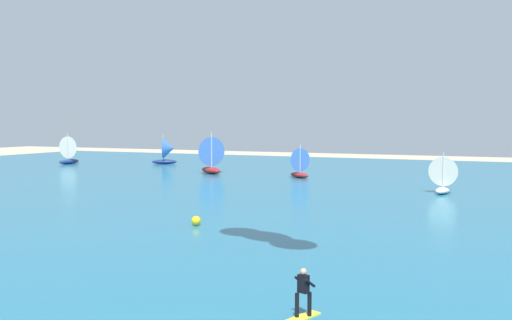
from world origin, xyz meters
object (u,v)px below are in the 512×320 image
at_px(sailboat_trailing, 445,174).
at_px(sailboat_far_left, 297,162).
at_px(sailboat_mid_left, 209,154).
at_px(sailboat_far_right, 71,150).
at_px(marker_buoy, 196,221).
at_px(sailboat_anchored_offshore, 168,151).
at_px(kitesurfer, 300,301).

distance_m(sailboat_trailing, sailboat_far_left, 19.15).
height_order(sailboat_mid_left, sailboat_far_left, sailboat_mid_left).
xyz_separation_m(sailboat_far_right, marker_buoy, (44.18, -37.22, -1.92)).
relative_size(sailboat_mid_left, marker_buoy, 8.72).
height_order(sailboat_trailing, sailboat_anchored_offshore, sailboat_anchored_offshore).
distance_m(kitesurfer, sailboat_trailing, 36.28).
height_order(sailboat_far_right, marker_buoy, sailboat_far_right).
distance_m(sailboat_trailing, sailboat_anchored_offshore, 47.04).
distance_m(sailboat_trailing, sailboat_far_right, 58.60).
relative_size(sailboat_trailing, marker_buoy, 6.30).
bearing_deg(marker_buoy, sailboat_far_left, 98.30).
relative_size(sailboat_mid_left, sailboat_far_right, 1.07).
distance_m(kitesurfer, sailboat_far_right, 75.04).
distance_m(sailboat_mid_left, sailboat_anchored_offshore, 17.24).
height_order(sailboat_trailing, marker_buoy, sailboat_trailing).
xyz_separation_m(sailboat_trailing, sailboat_mid_left, (-29.43, 8.69, 0.66)).
xyz_separation_m(kitesurfer, sailboat_far_right, (-55.69, 50.27, 1.62)).
bearing_deg(sailboat_trailing, sailboat_mid_left, 163.54).
xyz_separation_m(sailboat_far_left, sailboat_anchored_offshore, (-25.43, 11.44, 0.31)).
bearing_deg(sailboat_mid_left, sailboat_far_right, 169.00).
height_order(kitesurfer, marker_buoy, kitesurfer).
xyz_separation_m(sailboat_trailing, marker_buoy, (-12.72, -23.19, -1.42)).
bearing_deg(kitesurfer, marker_buoy, 131.43).
xyz_separation_m(sailboat_trailing, sailboat_far_right, (-56.90, 14.03, 0.50)).
relative_size(sailboat_far_left, marker_buoy, 6.54).
bearing_deg(marker_buoy, kitesurfer, -48.57).
distance_m(kitesurfer, sailboat_mid_left, 53.09).
xyz_separation_m(kitesurfer, marker_buoy, (-11.52, 13.05, -0.30)).
distance_m(sailboat_trailing, marker_buoy, 26.49).
bearing_deg(sailboat_far_right, sailboat_trailing, -13.85).
xyz_separation_m(sailboat_trailing, sailboat_far_left, (-17.30, 8.21, 0.07)).
height_order(sailboat_trailing, sailboat_far_left, sailboat_far_left).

